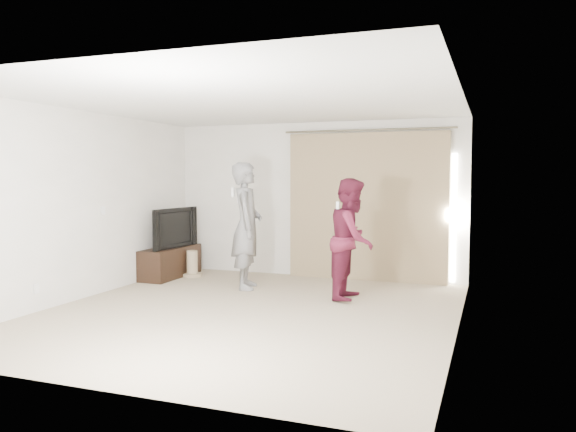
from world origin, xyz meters
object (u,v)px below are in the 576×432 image
Objects in this scene: tv at (170,228)px; person_woman at (352,239)px; tv_console at (170,262)px; person_man at (247,226)px.

tv is 3.33m from person_woman.
person_woman is at bearing -10.26° from tv_console.
tv_console is 0.58m from tv.
person_woman reaches higher than tv.
tv reaches higher than tv_console.
tv_console is at bearing 164.87° from person_man.
person_man reaches higher than tv_console.
person_man is (1.61, -0.44, 0.70)m from tv_console.
tv is 1.68m from person_man.
person_woman reaches higher than tv_console.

